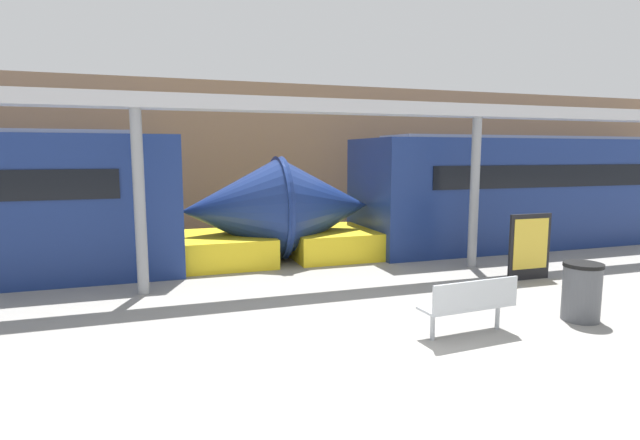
# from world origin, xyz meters

# --- Properties ---
(ground_plane) EXTENTS (60.00, 60.00, 0.00)m
(ground_plane) POSITION_xyz_m (0.00, 0.00, 0.00)
(ground_plane) COLOR gray
(station_wall) EXTENTS (56.00, 0.20, 5.00)m
(station_wall) POSITION_xyz_m (0.00, 11.01, 2.50)
(station_wall) COLOR #937051
(station_wall) RESTS_ON ground_plane
(train_left) EXTENTS (17.72, 2.93, 3.20)m
(train_left) POSITION_xyz_m (8.75, 6.89, 1.52)
(train_left) COLOR navy
(train_left) RESTS_ON ground_plane
(bench_near) EXTENTS (1.53, 0.55, 0.88)m
(bench_near) POSITION_xyz_m (1.25, 0.62, 0.52)
(bench_near) COLOR #ADB2B7
(bench_near) RESTS_ON ground_plane
(trash_bin) EXTENTS (0.61, 0.61, 0.95)m
(trash_bin) POSITION_xyz_m (3.40, 0.68, 0.48)
(trash_bin) COLOR #4C4F54
(trash_bin) RESTS_ON ground_plane
(poster_board) EXTENTS (1.03, 0.07, 1.43)m
(poster_board) POSITION_xyz_m (4.46, 3.12, 0.72)
(poster_board) COLOR black
(poster_board) RESTS_ON ground_plane
(support_column_near) EXTENTS (0.21, 0.21, 3.53)m
(support_column_near) POSITION_xyz_m (-3.40, 4.55, 1.77)
(support_column_near) COLOR gray
(support_column_near) RESTS_ON ground_plane
(support_column_far) EXTENTS (0.21, 0.21, 3.53)m
(support_column_far) POSITION_xyz_m (4.04, 4.55, 1.77)
(support_column_far) COLOR gray
(support_column_far) RESTS_ON ground_plane
(canopy_beam) EXTENTS (28.00, 0.60, 0.28)m
(canopy_beam) POSITION_xyz_m (-3.40, 4.55, 3.67)
(canopy_beam) COLOR #B7B7BC
(canopy_beam) RESTS_ON support_column_near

